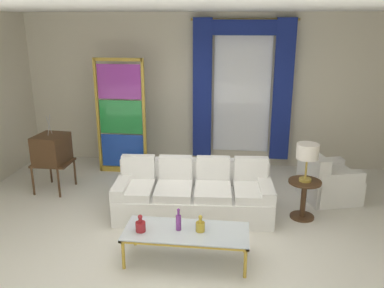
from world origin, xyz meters
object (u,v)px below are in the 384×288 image
bottle_amber_squat (179,221)px  table_lamp_brass (308,153)px  coffee_table (186,233)px  bottle_blue_decanter (200,226)px  bottle_crystal_tall (141,226)px  stained_glass_divider (121,119)px  vintage_tv (52,150)px  peacock_figurine (139,169)px  armchair_white (326,182)px  round_side_table (304,196)px  couch_white_long (194,194)px

bottle_amber_squat → table_lamp_brass: 2.20m
coffee_table → bottle_amber_squat: size_ratio=5.33×
bottle_blue_decanter → bottle_amber_squat: size_ratio=0.74×
coffee_table → bottle_crystal_tall: bottle_crystal_tall is taller
stained_glass_divider → table_lamp_brass: 3.57m
bottle_blue_decanter → vintage_tv: size_ratio=0.16×
bottle_crystal_tall → bottle_amber_squat: bearing=11.2°
bottle_blue_decanter → bottle_amber_squat: 0.27m
bottle_crystal_tall → table_lamp_brass: (2.13, 1.41, 0.54)m
peacock_figurine → bottle_blue_decanter: bearing=-60.6°
bottle_blue_decanter → table_lamp_brass: 2.01m
bottle_blue_decanter → bottle_amber_squat: bearing=-179.7°
coffee_table → table_lamp_brass: (1.58, 1.33, 0.65)m
vintage_tv → table_lamp_brass: size_ratio=2.36×
armchair_white → round_side_table: 0.88m
coffee_table → vintage_tv: bearing=143.9°
bottle_crystal_tall → armchair_white: (2.60, 2.16, -0.20)m
bottle_amber_squat → table_lamp_brass: (1.68, 1.32, 0.51)m
bottle_crystal_tall → vintage_tv: bearing=136.1°
coffee_table → round_side_table: 2.07m
bottle_amber_squat → table_lamp_brass: table_lamp_brass is taller
bottle_blue_decanter → stained_glass_divider: 3.43m
couch_white_long → peacock_figurine: size_ratio=3.99×
peacock_figurine → table_lamp_brass: 3.15m
coffee_table → armchair_white: armchair_white is taller
vintage_tv → bottle_crystal_tall: bearing=-43.9°
bottle_blue_decanter → peacock_figurine: 2.86m
bottle_amber_squat → armchair_white: (2.15, 2.07, -0.24)m
table_lamp_brass → vintage_tv: bearing=172.5°
bottle_blue_decanter → round_side_table: (1.41, 1.32, -0.13)m
bottle_crystal_tall → vintage_tv: 2.83m
couch_white_long → vintage_tv: bearing=166.9°
couch_white_long → peacock_figurine: bearing=134.1°
vintage_tv → round_side_table: 4.22m
armchair_white → bottle_crystal_tall: bearing=-140.3°
couch_white_long → peacock_figurine: 1.68m
table_lamp_brass → stained_glass_divider: bearing=154.5°
round_side_table → bottle_amber_squat: bearing=-141.8°
bottle_amber_squat → stained_glass_divider: size_ratio=0.13×
bottle_amber_squat → stained_glass_divider: stained_glass_divider is taller
coffee_table → bottle_amber_squat: (-0.10, 0.01, 0.15)m
couch_white_long → armchair_white: 2.26m
bottle_blue_decanter → peacock_figurine: (-1.40, 2.48, -0.26)m
coffee_table → vintage_tv: (-2.58, 1.88, 0.35)m
vintage_tv → bottle_blue_decanter: bearing=-34.2°
couch_white_long → vintage_tv: vintage_tv is taller
coffee_table → couch_white_long: bearing=92.7°
coffee_table → armchair_white: (2.05, 2.08, -0.09)m
bottle_amber_squat → armchair_white: 2.99m
bottle_amber_squat → round_side_table: 2.14m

